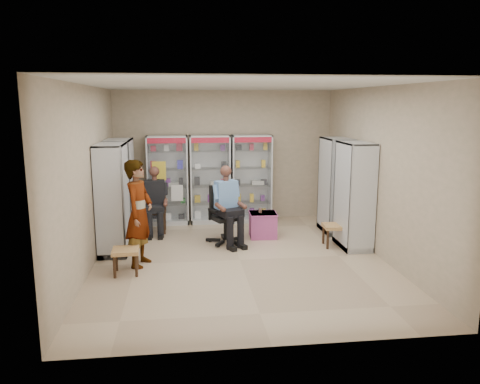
{
  "coord_description": "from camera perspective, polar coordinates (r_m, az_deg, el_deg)",
  "views": [
    {
      "loc": [
        -0.95,
        -7.78,
        2.71
      ],
      "look_at": [
        0.09,
        0.7,
        1.08
      ],
      "focal_mm": 35.0,
      "sensor_mm": 36.0,
      "label": 1
    }
  ],
  "objects": [
    {
      "name": "cabinet_back_right",
      "position": [
        10.77,
        1.39,
        1.65
      ],
      "size": [
        0.9,
        0.5,
        2.0
      ],
      "primitive_type": "cube",
      "color": "#B6B9BE",
      "rests_on": "floor"
    },
    {
      "name": "woven_stool_a",
      "position": [
        9.19,
        11.42,
        -5.2
      ],
      "size": [
        0.45,
        0.45,
        0.42
      ],
      "primitive_type": "cube",
      "rotation": [
        0.0,
        0.0,
        -0.06
      ],
      "color": "#AF7D4A",
      "rests_on": "floor"
    },
    {
      "name": "cabinet_back_mid",
      "position": [
        10.67,
        -3.67,
        1.55
      ],
      "size": [
        0.9,
        0.5,
        2.0
      ],
      "primitive_type": "cube",
      "color": "#ADAEB5",
      "rests_on": "floor"
    },
    {
      "name": "office_chair",
      "position": [
        9.15,
        -1.8,
        -2.76
      ],
      "size": [
        0.81,
        0.81,
        1.13
      ],
      "primitive_type": "cube",
      "rotation": [
        0.0,
        0.0,
        0.39
      ],
      "color": "black",
      "rests_on": "floor"
    },
    {
      "name": "floor",
      "position": [
        8.3,
        -0.01,
        -8.27
      ],
      "size": [
        6.0,
        6.0,
        0.0
      ],
      "primitive_type": "plane",
      "color": "tan",
      "rests_on": "ground"
    },
    {
      "name": "tea_glass",
      "position": [
        9.55,
        2.48,
        -2.22
      ],
      "size": [
        0.07,
        0.07,
        0.11
      ],
      "primitive_type": "cylinder",
      "color": "#4E1D06",
      "rests_on": "pink_trunk"
    },
    {
      "name": "pink_trunk",
      "position": [
        9.62,
        2.8,
        -4.02
      ],
      "size": [
        0.55,
        0.53,
        0.51
      ],
      "primitive_type": "cube",
      "rotation": [
        0.0,
        0.0,
        -0.05
      ],
      "color": "#C34EA2",
      "rests_on": "floor"
    },
    {
      "name": "wooden_chair",
      "position": [
        10.06,
        -10.23,
        -2.25
      ],
      "size": [
        0.42,
        0.42,
        0.94
      ],
      "primitive_type": "cube",
      "color": "black",
      "rests_on": "floor"
    },
    {
      "name": "cabinet_back_left",
      "position": [
        10.66,
        -8.77,
        1.43
      ],
      "size": [
        0.9,
        0.5,
        2.0
      ],
      "primitive_type": "cube",
      "color": "#A0A3A7",
      "rests_on": "floor"
    },
    {
      "name": "cabinet_left_far",
      "position": [
        9.82,
        -14.36,
        0.42
      ],
      "size": [
        0.9,
        0.5,
        2.0
      ],
      "primitive_type": "cube",
      "rotation": [
        0.0,
        0.0,
        -1.57
      ],
      "color": "#AAACB2",
      "rests_on": "floor"
    },
    {
      "name": "seated_customer",
      "position": [
        9.96,
        -10.28,
        -1.2
      ],
      "size": [
        0.44,
        0.6,
        1.34
      ],
      "primitive_type": null,
      "color": "black",
      "rests_on": "floor"
    },
    {
      "name": "seated_shopkeeper",
      "position": [
        9.07,
        -1.78,
        -1.88
      ],
      "size": [
        0.69,
        0.79,
        1.44
      ],
      "primitive_type": null,
      "rotation": [
        0.0,
        0.0,
        0.39
      ],
      "color": "#75BBE8",
      "rests_on": "floor"
    },
    {
      "name": "cabinet_right_far",
      "position": [
        10.06,
        11.57,
        0.78
      ],
      "size": [
        0.9,
        0.5,
        2.0
      ],
      "primitive_type": "cube",
      "rotation": [
        0.0,
        0.0,
        1.57
      ],
      "color": "#ABADB2",
      "rests_on": "floor"
    },
    {
      "name": "cabinet_left_near",
      "position": [
        8.75,
        -15.25,
        -0.87
      ],
      "size": [
        0.9,
        0.5,
        2.0
      ],
      "primitive_type": "cube",
      "rotation": [
        0.0,
        0.0,
        -1.57
      ],
      "color": "#A3A6AA",
      "rests_on": "floor"
    },
    {
      "name": "woven_stool_b",
      "position": [
        7.81,
        -13.72,
        -8.21
      ],
      "size": [
        0.44,
        0.44,
        0.42
      ],
      "primitive_type": "cube",
      "rotation": [
        0.0,
        0.0,
        0.05
      ],
      "color": "olive",
      "rests_on": "floor"
    },
    {
      "name": "room_shell",
      "position": [
        7.88,
        -0.02,
        5.39
      ],
      "size": [
        5.02,
        6.02,
        3.01
      ],
      "color": "tan",
      "rests_on": "ground"
    },
    {
      "name": "cabinet_right_near",
      "position": [
        9.04,
        13.76,
        -0.43
      ],
      "size": [
        0.9,
        0.5,
        2.0
      ],
      "primitive_type": "cube",
      "rotation": [
        0.0,
        0.0,
        1.57
      ],
      "color": "silver",
      "rests_on": "floor"
    },
    {
      "name": "standing_man",
      "position": [
        7.99,
        -12.21,
        -2.55
      ],
      "size": [
        0.61,
        0.76,
        1.8
      ],
      "primitive_type": "imported",
      "rotation": [
        0.0,
        0.0,
        1.26
      ],
      "color": "#9C9D9F",
      "rests_on": "floor"
    }
  ]
}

